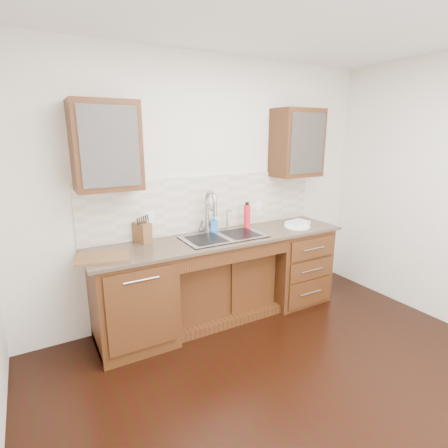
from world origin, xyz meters
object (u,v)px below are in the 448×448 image
soap_bottle (214,223)px  water_bottle (247,217)px  plate (297,227)px  cutting_board (103,257)px  knife_block (142,232)px

soap_bottle → water_bottle: bearing=5.1°
soap_bottle → water_bottle: water_bottle is taller
plate → cutting_board: (-2.10, 0.02, 0.00)m
knife_block → plate: bearing=-30.3°
water_bottle → cutting_board: water_bottle is taller
soap_bottle → plate: 0.94m
knife_block → cutting_board: knife_block is taller
water_bottle → soap_bottle: bearing=168.0°
plate → knife_block: (-1.67, 0.31, 0.09)m
plate → water_bottle: bearing=154.9°
soap_bottle → plate: soap_bottle is taller
plate → soap_bottle: bearing=160.1°
water_bottle → plate: (0.52, -0.24, -0.12)m
plate → cutting_board: 2.10m
knife_block → soap_bottle: bearing=-19.0°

